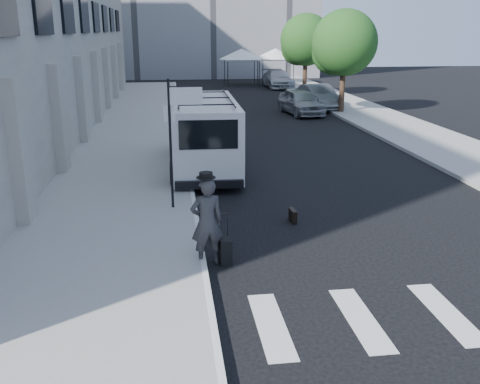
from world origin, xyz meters
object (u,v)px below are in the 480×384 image
object	(u,v)px
parked_car_a	(301,102)
parked_car_b	(318,97)
briefcase	(293,216)
suitcase	(225,250)
parked_car_c	(278,79)
cargo_van	(204,134)
businessman	(207,222)

from	to	relation	value
parked_car_a	parked_car_b	bearing A→B (deg)	45.25
briefcase	parked_car_a	world-z (taller)	parked_car_a
suitcase	parked_car_c	xyz separation A→B (m)	(8.32, 35.55, 0.46)
cargo_van	parked_car_c	xyz separation A→B (m)	(8.20, 27.31, -0.55)
businessman	parked_car_a	world-z (taller)	businessman
businessman	parked_car_b	distance (m)	24.20
briefcase	suitcase	distance (m)	3.11
businessman	briefcase	distance (m)	3.47
businessman	cargo_van	xyz separation A→B (m)	(0.50, 8.25, 0.33)
cargo_van	businessman	bearing A→B (deg)	-92.19
businessman	cargo_van	bearing A→B (deg)	-103.86
cargo_van	suitcase	bearing A→B (deg)	-89.53
cargo_van	parked_car_a	bearing A→B (deg)	63.05
suitcase	parked_car_c	world-z (taller)	parked_car_c
parked_car_c	parked_car_a	bearing A→B (deg)	-97.90
briefcase	parked_car_b	world-z (taller)	parked_car_b
businessman	parked_car_c	size ratio (longest dim) A/B	0.38
suitcase	parked_car_a	world-z (taller)	parked_car_a
briefcase	parked_car_b	distance (m)	21.19
briefcase	parked_car_a	distance (m)	18.72
parked_car_b	briefcase	bearing A→B (deg)	-113.16
briefcase	parked_car_b	bearing A→B (deg)	70.41
suitcase	parked_car_a	bearing A→B (deg)	65.48
cargo_van	briefcase	bearing A→B (deg)	-70.65
cargo_van	parked_car_a	size ratio (longest dim) A/B	1.55
suitcase	parked_car_c	bearing A→B (deg)	70.37
businessman	parked_car_c	xyz separation A→B (m)	(8.70, 35.56, -0.22)
suitcase	parked_car_b	distance (m)	24.06
parked_car_a	parked_car_c	world-z (taller)	same
briefcase	parked_car_a	size ratio (longest dim) A/B	0.10
briefcase	cargo_van	bearing A→B (deg)	105.73
businessman	suitcase	size ratio (longest dim) A/B	1.78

